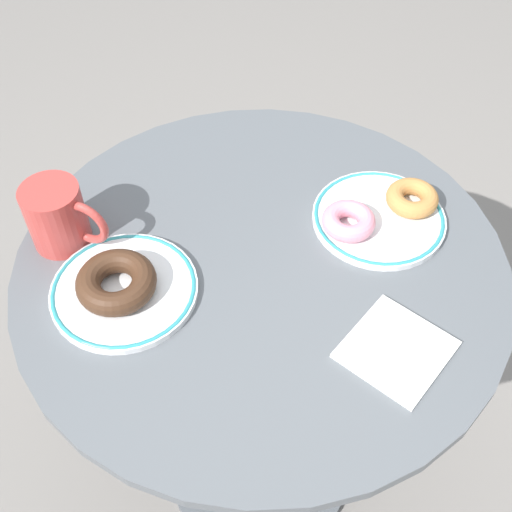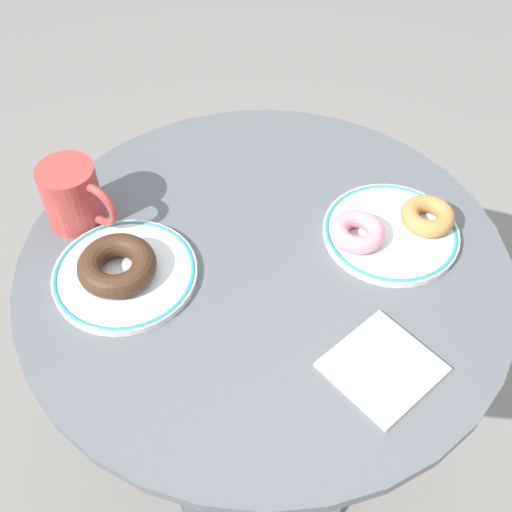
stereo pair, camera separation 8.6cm
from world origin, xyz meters
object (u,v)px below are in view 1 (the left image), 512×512
(cafe_table, at_px, (260,352))
(paper_napkin, at_px, (396,349))
(donut_chocolate, at_px, (116,282))
(donut_old_fashioned, at_px, (412,198))
(plate_left, at_px, (124,290))
(donut_pink_frosted, at_px, (349,221))
(coffee_mug, at_px, (59,216))
(plate_right, at_px, (379,218))

(cafe_table, height_order, paper_napkin, paper_napkin)
(donut_chocolate, xyz_separation_m, donut_old_fashioned, (0.44, -0.08, -0.00))
(donut_chocolate, bearing_deg, cafe_table, -12.68)
(donut_old_fashioned, height_order, paper_napkin, donut_old_fashioned)
(donut_chocolate, relative_size, donut_old_fashioned, 1.38)
(plate_left, xyz_separation_m, donut_chocolate, (-0.01, -0.00, 0.02))
(cafe_table, relative_size, donut_pink_frosted, 9.17)
(paper_napkin, height_order, coffee_mug, coffee_mug)
(plate_left, distance_m, donut_chocolate, 0.02)
(plate_right, bearing_deg, paper_napkin, -122.36)
(cafe_table, height_order, coffee_mug, coffee_mug)
(donut_chocolate, bearing_deg, plate_right, -10.09)
(donut_old_fashioned, bearing_deg, cafe_table, 172.89)
(plate_left, distance_m, paper_napkin, 0.37)
(donut_old_fashioned, xyz_separation_m, coffee_mug, (-0.47, 0.21, 0.02))
(donut_pink_frosted, bearing_deg, donut_chocolate, 169.01)
(cafe_table, bearing_deg, donut_old_fashioned, -7.11)
(plate_right, xyz_separation_m, donut_chocolate, (-0.39, 0.07, 0.02))
(donut_old_fashioned, relative_size, paper_napkin, 0.64)
(plate_left, xyz_separation_m, donut_old_fashioned, (0.44, -0.08, 0.02))
(cafe_table, xyz_separation_m, plate_left, (-0.19, 0.04, 0.25))
(plate_left, height_order, coffee_mug, coffee_mug)
(cafe_table, bearing_deg, paper_napkin, -72.66)
(donut_pink_frosted, bearing_deg, donut_old_fashioned, -5.40)
(paper_napkin, bearing_deg, plate_left, 134.53)
(donut_old_fashioned, height_order, coffee_mug, coffee_mug)
(cafe_table, bearing_deg, plate_right, -7.34)
(donut_chocolate, xyz_separation_m, donut_pink_frosted, (0.33, -0.06, -0.00))
(donut_old_fashioned, relative_size, coffee_mug, 0.69)
(cafe_table, bearing_deg, donut_chocolate, 167.32)
(cafe_table, relative_size, plate_left, 3.58)
(donut_chocolate, height_order, paper_napkin, donut_chocolate)
(donut_chocolate, relative_size, donut_pink_frosted, 1.38)
(plate_left, relative_size, plate_right, 1.01)
(plate_left, relative_size, donut_old_fashioned, 2.56)
(paper_napkin, xyz_separation_m, coffee_mug, (-0.29, 0.40, 0.05))
(cafe_table, xyz_separation_m, coffee_mug, (-0.23, 0.18, 0.30))
(cafe_table, xyz_separation_m, donut_chocolate, (-0.20, 0.04, 0.27))
(cafe_table, xyz_separation_m, plate_right, (0.19, -0.02, 0.25))
(plate_left, bearing_deg, donut_old_fashioned, -9.83)
(plate_right, distance_m, coffee_mug, 0.47)
(donut_pink_frosted, height_order, paper_napkin, donut_pink_frosted)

